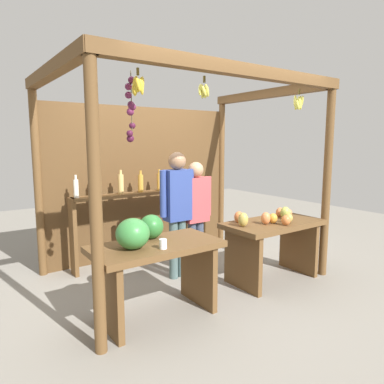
{
  "coord_description": "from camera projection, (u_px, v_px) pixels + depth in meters",
  "views": [
    {
      "loc": [
        -2.4,
        -3.63,
        1.7
      ],
      "look_at": [
        0.0,
        -0.21,
        1.1
      ],
      "focal_mm": 32.87,
      "sensor_mm": 36.0,
      "label": 1
    }
  ],
  "objects": [
    {
      "name": "fruit_counter_left",
      "position": [
        151.0,
        255.0,
        3.35
      ],
      "size": [
        1.24,
        0.66,
        1.02
      ],
      "color": "brown",
      "rests_on": "ground"
    },
    {
      "name": "fruit_counter_right",
      "position": [
        272.0,
        236.0,
        4.3
      ],
      "size": [
        1.24,
        0.64,
        0.9
      ],
      "color": "brown",
      "rests_on": "ground"
    },
    {
      "name": "bottle_shelf_unit",
      "position": [
        140.0,
        206.0,
        4.94
      ],
      "size": [
        1.98,
        0.22,
        1.33
      ],
      "color": "brown",
      "rests_on": "ground"
    },
    {
      "name": "ground_plane",
      "position": [
        183.0,
        274.0,
        4.54
      ],
      "size": [
        12.0,
        12.0,
        0.0
      ],
      "primitive_type": "plane",
      "color": "gray",
      "rests_on": "ground"
    },
    {
      "name": "vendor_man",
      "position": [
        177.0,
        204.0,
        4.32
      ],
      "size": [
        0.48,
        0.21,
        1.58
      ],
      "rotation": [
        0.0,
        0.0,
        -0.19
      ],
      "color": "#486060",
      "rests_on": "ground"
    },
    {
      "name": "market_stall",
      "position": [
        163.0,
        162.0,
        4.72
      ],
      "size": [
        3.08,
        2.17,
        2.44
      ],
      "color": "brown",
      "rests_on": "ground"
    },
    {
      "name": "vendor_woman",
      "position": [
        196.0,
        208.0,
        4.52
      ],
      "size": [
        0.48,
        0.2,
        1.45
      ],
      "rotation": [
        0.0,
        0.0,
        0.07
      ],
      "color": "#3C465B",
      "rests_on": "ground"
    }
  ]
}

